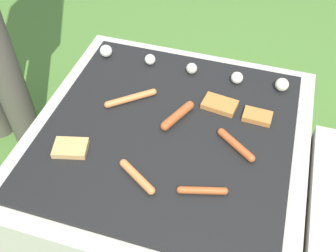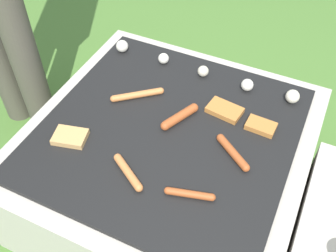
{
  "view_description": "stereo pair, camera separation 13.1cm",
  "coord_description": "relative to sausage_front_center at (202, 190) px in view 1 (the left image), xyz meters",
  "views": [
    {
      "loc": [
        0.26,
        -0.85,
        1.38
      ],
      "look_at": [
        0.0,
        0.0,
        0.42
      ],
      "focal_mm": 42.0,
      "sensor_mm": 36.0,
      "label": 1
    },
    {
      "loc": [
        0.38,
        -0.81,
        1.38
      ],
      "look_at": [
        0.0,
        0.0,
        0.42
      ],
      "focal_mm": 42.0,
      "sensor_mm": 36.0,
      "label": 2
    }
  ],
  "objects": [
    {
      "name": "ground_plane",
      "position": [
        -0.17,
        0.21,
        -0.41
      ],
      "size": [
        14.0,
        14.0,
        0.0
      ],
      "primitive_type": "plane",
      "color": "#47702D"
    },
    {
      "name": "grill",
      "position": [
        -0.17,
        0.21,
        -0.21
      ],
      "size": [
        0.94,
        0.94,
        0.4
      ],
      "color": "#B2AA9E",
      "rests_on": "ground_plane"
    },
    {
      "name": "sausage_front_center",
      "position": [
        0.0,
        0.0,
        0.0
      ],
      "size": [
        0.15,
        0.06,
        0.02
      ],
      "color": "#A34C23",
      "rests_on": "grill"
    },
    {
      "name": "sausage_back_left",
      "position": [
        -0.34,
        0.31,
        0.0
      ],
      "size": [
        0.16,
        0.14,
        0.02
      ],
      "color": "#C6753D",
      "rests_on": "grill"
    },
    {
      "name": "sausage_front_right",
      "position": [
        -0.2,
        -0.01,
        0.0
      ],
      "size": [
        0.14,
        0.1,
        0.03
      ],
      "color": "#C6753D",
      "rests_on": "grill"
    },
    {
      "name": "sausage_mid_right",
      "position": [
        0.06,
        0.2,
        0.0
      ],
      "size": [
        0.14,
        0.11,
        0.03
      ],
      "color": "#A34C23",
      "rests_on": "grill"
    },
    {
      "name": "sausage_back_right",
      "position": [
        -0.15,
        0.27,
        0.0
      ],
      "size": [
        0.09,
        0.15,
        0.03
      ],
      "color": "#A34C23",
      "rests_on": "grill"
    },
    {
      "name": "bread_slice_left",
      "position": [
        -0.44,
        0.04,
        -0.0
      ],
      "size": [
        0.12,
        0.1,
        0.02
      ],
      "color": "tan",
      "rests_on": "grill"
    },
    {
      "name": "bread_slice_right",
      "position": [
        0.11,
        0.35,
        -0.0
      ],
      "size": [
        0.1,
        0.07,
        0.02
      ],
      "color": "#B27033",
      "rests_on": "grill"
    },
    {
      "name": "bread_slice_center",
      "position": [
        -0.03,
        0.37,
        -0.0
      ],
      "size": [
        0.13,
        0.09,
        0.02
      ],
      "color": "#B27033",
      "rests_on": "grill"
    },
    {
      "name": "mushroom_row",
      "position": [
        -0.17,
        0.53,
        0.01
      ],
      "size": [
        0.75,
        0.06,
        0.05
      ],
      "color": "silver",
      "rests_on": "grill"
    }
  ]
}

